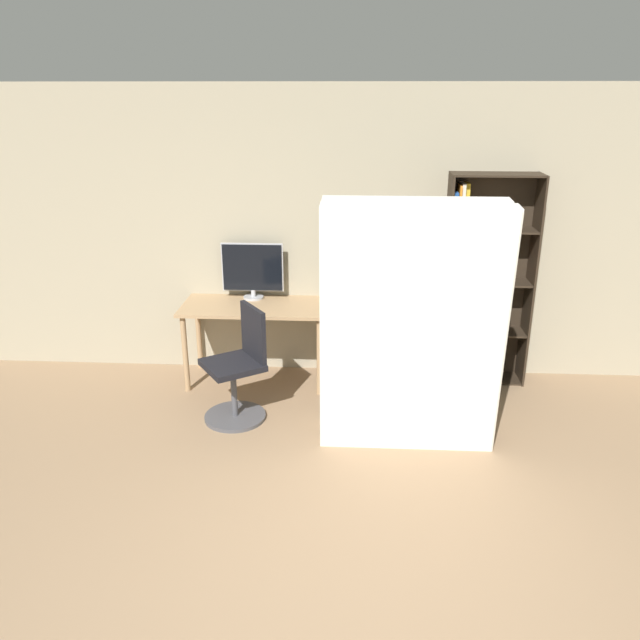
{
  "coord_description": "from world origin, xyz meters",
  "views": [
    {
      "loc": [
        -0.01,
        -2.49,
        2.62
      ],
      "look_at": [
        -0.26,
        1.77,
        1.05
      ],
      "focal_mm": 35.0,
      "sensor_mm": 36.0,
      "label": 1
    }
  ],
  "objects_px": {
    "bookshelf": "(475,283)",
    "mattress_far": "(410,322)",
    "office_chair": "(239,374)",
    "monitor": "(252,269)",
    "mattress_near": "(412,334)"
  },
  "relations": [
    {
      "from": "monitor",
      "to": "mattress_near",
      "type": "bearing_deg",
      "value": -44.01
    },
    {
      "from": "monitor",
      "to": "mattress_far",
      "type": "relative_size",
      "value": 0.3
    },
    {
      "from": "mattress_near",
      "to": "mattress_far",
      "type": "xyz_separation_m",
      "value": [
        0.0,
        0.26,
        -0.0
      ]
    },
    {
      "from": "monitor",
      "to": "bookshelf",
      "type": "relative_size",
      "value": 0.3
    },
    {
      "from": "monitor",
      "to": "bookshelf",
      "type": "distance_m",
      "value": 2.07
    },
    {
      "from": "bookshelf",
      "to": "mattress_far",
      "type": "distance_m",
      "value": 1.28
    },
    {
      "from": "monitor",
      "to": "mattress_far",
      "type": "distance_m",
      "value": 1.76
    },
    {
      "from": "office_chair",
      "to": "mattress_near",
      "type": "height_order",
      "value": "mattress_near"
    },
    {
      "from": "monitor",
      "to": "mattress_far",
      "type": "bearing_deg",
      "value": -37.93
    },
    {
      "from": "office_chair",
      "to": "bookshelf",
      "type": "height_order",
      "value": "bookshelf"
    },
    {
      "from": "office_chair",
      "to": "bookshelf",
      "type": "distance_m",
      "value": 2.32
    },
    {
      "from": "mattress_near",
      "to": "mattress_far",
      "type": "height_order",
      "value": "same"
    },
    {
      "from": "office_chair",
      "to": "bookshelf",
      "type": "bearing_deg",
      "value": 23.97
    },
    {
      "from": "monitor",
      "to": "office_chair",
      "type": "distance_m",
      "value": 1.12
    },
    {
      "from": "office_chair",
      "to": "mattress_near",
      "type": "distance_m",
      "value": 1.54
    }
  ]
}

